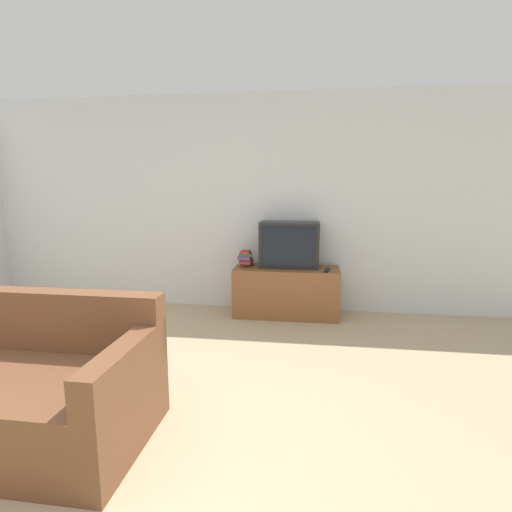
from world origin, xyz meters
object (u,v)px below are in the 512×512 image
Objects in this scene: television at (289,245)px; remote_on_stand at (327,270)px; book_stack at (246,259)px; tv_stand at (286,292)px.

television is 3.60× the size of remote_on_stand.
book_stack is at bearing -174.07° from television.
television reaches higher than book_stack.
remote_on_stand is at bearing -7.89° from book_stack.
tv_stand is 0.56m from television.
remote_on_stand is (0.95, -0.13, -0.08)m from book_stack.
tv_stand is 0.56m from remote_on_stand.
remote_on_stand is at bearing -22.88° from television.
television is (0.02, 0.07, 0.55)m from tv_stand.
remote_on_stand is (0.44, -0.19, -0.25)m from television.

